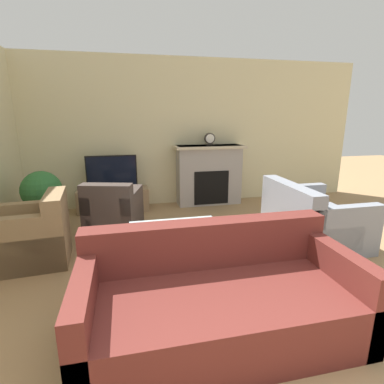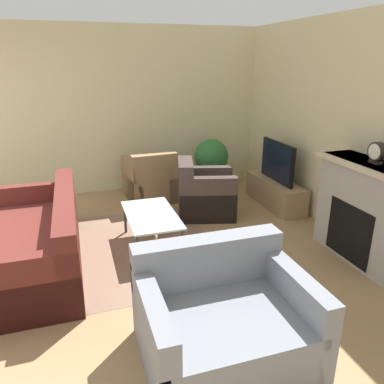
{
  "view_description": "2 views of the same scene",
  "coord_description": "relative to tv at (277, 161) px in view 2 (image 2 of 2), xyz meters",
  "views": [
    {
      "loc": [
        -0.68,
        -0.69,
        1.69
      ],
      "look_at": [
        0.2,
        3.22,
        0.65
      ],
      "focal_mm": 28.0,
      "sensor_mm": 36.0,
      "label": 1
    },
    {
      "loc": [
        3.91,
        1.75,
        2.16
      ],
      "look_at": [
        -0.02,
        3.01,
        0.69
      ],
      "focal_mm": 35.0,
      "sensor_mm": 36.0,
      "label": 2
    }
  ],
  "objects": [
    {
      "name": "armchair_by_window",
      "position": [
        -0.86,
        -1.8,
        -0.4
      ],
      "size": [
        0.9,
        0.77,
        0.82
      ],
      "rotation": [
        0.0,
        0.0,
        -1.48
      ],
      "color": "#8C704C",
      "rests_on": "ground_plane"
    },
    {
      "name": "potted_plant",
      "position": [
        -0.99,
        -0.7,
        -0.14
      ],
      "size": [
        0.58,
        0.58,
        0.89
      ],
      "color": "beige",
      "rests_on": "ground_plane"
    },
    {
      "name": "area_rug",
      "position": [
        0.77,
        -2.26,
        -0.7
      ],
      "size": [
        2.25,
        1.78,
        0.0
      ],
      "color": "#896B56",
      "rests_on": "ground_plane"
    },
    {
      "name": "couch_sectional",
      "position": [
        0.89,
        -3.4,
        -0.42
      ],
      "size": [
        2.1,
        0.99,
        0.82
      ],
      "color": "#5B231E",
      "rests_on": "ground_plane"
    },
    {
      "name": "mantel_clock",
      "position": [
        1.8,
        0.08,
        0.54
      ],
      "size": [
        0.2,
        0.07,
        0.23
      ],
      "color": "#28231E",
      "rests_on": "fireplace"
    },
    {
      "name": "wall_back",
      "position": [
        0.92,
        0.31,
        0.65
      ],
      "size": [
        7.87,
        0.06,
        2.7
      ],
      "color": "beige",
      "rests_on": "ground_plane"
    },
    {
      "name": "couch_loveseat",
      "position": [
        2.67,
        -1.97,
        -0.42
      ],
      "size": [
        0.99,
        1.24,
        0.82
      ],
      "rotation": [
        0.0,
        0.0,
        1.57
      ],
      "color": "gray",
      "rests_on": "ground_plane"
    },
    {
      "name": "coffee_table",
      "position": [
        0.77,
        -2.12,
        -0.32
      ],
      "size": [
        1.05,
        0.58,
        0.42
      ],
      "color": "#333338",
      "rests_on": "ground_plane"
    },
    {
      "name": "tv_stand",
      "position": [
        -0.0,
        0.0,
        -0.5
      ],
      "size": [
        1.24,
        0.39,
        0.4
      ],
      "color": "#997A56",
      "rests_on": "ground_plane"
    },
    {
      "name": "fireplace",
      "position": [
        1.8,
        0.08,
        -0.11
      ],
      "size": [
        1.33,
        0.45,
        1.13
      ],
      "color": "#9E9993",
      "rests_on": "ground_plane"
    },
    {
      "name": "tv",
      "position": [
        0.0,
        0.0,
        0.0
      ],
      "size": [
        0.87,
        0.06,
        0.6
      ],
      "color": "black",
      "rests_on": "tv_stand"
    },
    {
      "name": "armchair_accent",
      "position": [
        0.04,
        -1.19,
        -0.4
      ],
      "size": [
        0.85,
        0.94,
        0.82
      ],
      "rotation": [
        0.0,
        0.0,
        2.88
      ],
      "color": "#3D332D",
      "rests_on": "ground_plane"
    },
    {
      "name": "wall_left",
      "position": [
        -1.54,
        -2.19,
        0.65
      ],
      "size": [
        0.06,
        7.94,
        2.7
      ],
      "color": "beige",
      "rests_on": "ground_plane"
    }
  ]
}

